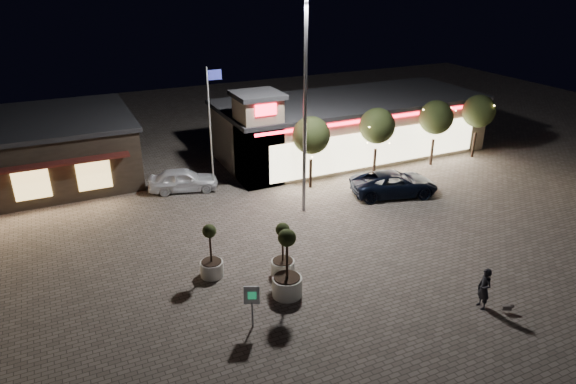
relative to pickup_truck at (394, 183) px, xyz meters
name	(u,v)px	position (x,y,z in m)	size (l,w,h in m)	color
ground	(343,288)	(-8.27, -7.67, -0.77)	(90.00, 90.00, 0.00)	#6C6158
retail_building	(346,126)	(1.24, 8.14, 1.44)	(20.40, 8.40, 6.10)	tan
restaurant_building	(4,154)	(-22.27, 12.30, 1.39)	(16.40, 11.00, 4.30)	#382D23
floodlight_pole	(305,94)	(-6.27, 0.33, 6.25)	(0.60, 0.40, 12.38)	gray
flagpole	(211,120)	(-10.17, 5.33, 3.98)	(0.95, 0.10, 8.00)	white
string_tree_a	(311,136)	(-4.27, 3.33, 2.80)	(2.42, 2.42, 4.79)	#332319
string_tree_b	(377,126)	(0.73, 3.33, 2.80)	(2.42, 2.42, 4.79)	#332319
string_tree_c	(436,118)	(5.73, 3.33, 2.80)	(2.42, 2.42, 4.79)	#332319
string_tree_d	(479,111)	(9.73, 3.33, 2.80)	(2.42, 2.42, 4.79)	#332319
pickup_truck	(394,183)	(0.00, 0.00, 0.00)	(2.54, 5.51, 1.53)	black
white_sedan	(183,180)	(-12.00, 6.33, -0.01)	(1.77, 4.41, 1.50)	white
pedestrian	(484,289)	(-3.65, -11.44, 0.17)	(0.68, 0.45, 1.88)	black
dog	(508,307)	(-2.89, -12.18, -0.49)	(0.51, 0.33, 0.28)	#59514C
planter_left	(211,260)	(-13.36, -4.17, 0.07)	(1.10, 1.10, 2.70)	silver
planter_mid	(287,275)	(-10.81, -7.09, 0.25)	(1.34, 1.34, 3.29)	silver
planter_right	(283,259)	(-10.30, -5.51, 0.08)	(1.11, 1.11, 2.73)	silver
valet_sign	(252,299)	(-12.99, -8.46, 0.57)	(0.60, 0.31, 1.91)	gray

